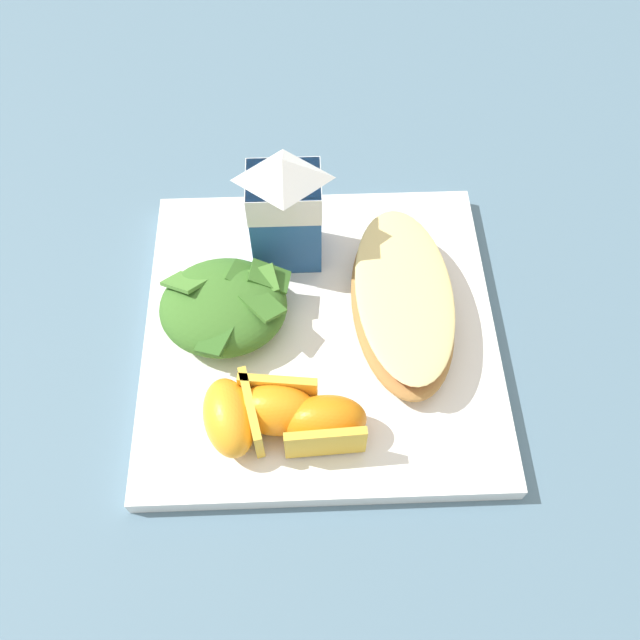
# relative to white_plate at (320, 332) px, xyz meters

# --- Properties ---
(ground) EXTENTS (3.00, 3.00, 0.00)m
(ground) POSITION_rel_white_plate_xyz_m (0.00, 0.00, -0.01)
(ground) COLOR slate
(white_plate) EXTENTS (0.28, 0.28, 0.02)m
(white_plate) POSITION_rel_white_plate_xyz_m (0.00, 0.00, 0.00)
(white_plate) COLOR white
(white_plate) RESTS_ON ground
(cheesy_pizza_bread) EXTENTS (0.08, 0.17, 0.04)m
(cheesy_pizza_bread) POSITION_rel_white_plate_xyz_m (0.07, 0.01, 0.03)
(cheesy_pizza_bread) COLOR #B77F42
(cheesy_pizza_bread) RESTS_ON white_plate
(green_salad_pile) EXTENTS (0.10, 0.10, 0.05)m
(green_salad_pile) POSITION_rel_white_plate_xyz_m (-0.07, 0.01, 0.03)
(green_salad_pile) COLOR #3D7028
(green_salad_pile) RESTS_ON white_plate
(milk_carton) EXTENTS (0.06, 0.05, 0.11)m
(milk_carton) POSITION_rel_white_plate_xyz_m (-0.02, 0.08, 0.07)
(milk_carton) COLOR #23569E
(milk_carton) RESTS_ON white_plate
(orange_wedge_front) EXTENTS (0.05, 0.07, 0.04)m
(orange_wedge_front) POSITION_rel_white_plate_xyz_m (-0.07, -0.08, 0.03)
(orange_wedge_front) COLOR orange
(orange_wedge_front) RESTS_ON white_plate
(orange_wedge_middle) EXTENTS (0.06, 0.04, 0.04)m
(orange_wedge_middle) POSITION_rel_white_plate_xyz_m (-0.03, -0.08, 0.03)
(orange_wedge_middle) COLOR orange
(orange_wedge_middle) RESTS_ON white_plate
(orange_wedge_rear) EXTENTS (0.06, 0.04, 0.04)m
(orange_wedge_rear) POSITION_rel_white_plate_xyz_m (0.00, -0.09, 0.03)
(orange_wedge_rear) COLOR orange
(orange_wedge_rear) RESTS_ON white_plate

